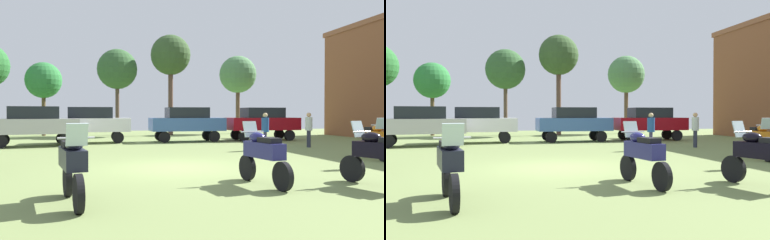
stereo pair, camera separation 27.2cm
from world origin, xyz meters
TOP-DOWN VIEW (x-y plane):
  - ground_plane at (0.00, 0.00)m, footprint 44.00×52.00m
  - motorcycle_1 at (3.82, -4.24)m, footprint 0.84×2.23m
  - motorcycle_2 at (1.33, -3.35)m, footprint 0.65×2.12m
  - motorcycle_3 at (-2.85, -4.32)m, footprint 0.69×2.14m
  - motorcycle_11 at (7.42, 0.51)m, footprint 0.86×2.24m
  - car_1 at (-2.60, 11.05)m, footprint 4.31×1.83m
  - car_2 at (-5.36, 9.38)m, footprint 4.49×2.33m
  - car_3 at (2.87, 10.78)m, footprint 4.31×1.82m
  - car_4 at (7.63, 10.74)m, footprint 4.34×1.90m
  - person_1 at (5.09, 4.76)m, footprint 0.46×0.46m
  - person_2 at (7.72, 5.50)m, footprint 0.41×0.41m
  - tree_2 at (-5.99, 19.17)m, footprint 2.64×2.64m
  - tree_3 at (9.13, 18.96)m, footprint 3.05×3.05m
  - tree_5 at (-0.68, 18.44)m, footprint 3.00×3.00m
  - tree_6 at (3.28, 17.84)m, footprint 3.04×3.04m

SIDE VIEW (x-z plane):
  - ground_plane at x=0.00m, z-range 0.00..0.02m
  - motorcycle_2 at x=1.33m, z-range 0.01..1.47m
  - motorcycle_1 at x=3.82m, z-range 0.01..1.49m
  - motorcycle_3 at x=-2.85m, z-range 0.00..1.50m
  - motorcycle_11 at x=7.42m, z-range 0.01..1.51m
  - person_1 at x=5.09m, z-range 0.16..1.84m
  - person_2 at x=7.72m, z-range 0.16..1.85m
  - car_1 at x=-2.60m, z-range 0.19..2.19m
  - car_2 at x=-5.36m, z-range 0.19..2.19m
  - car_3 at x=2.87m, z-range 0.19..2.19m
  - car_4 at x=7.63m, z-range 0.19..2.19m
  - tree_2 at x=-5.99m, z-range 1.37..6.79m
  - tree_3 at x=9.13m, z-range 1.64..8.02m
  - tree_5 at x=-0.68m, z-range 1.72..8.19m
  - tree_6 at x=3.28m, z-range 2.22..9.83m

